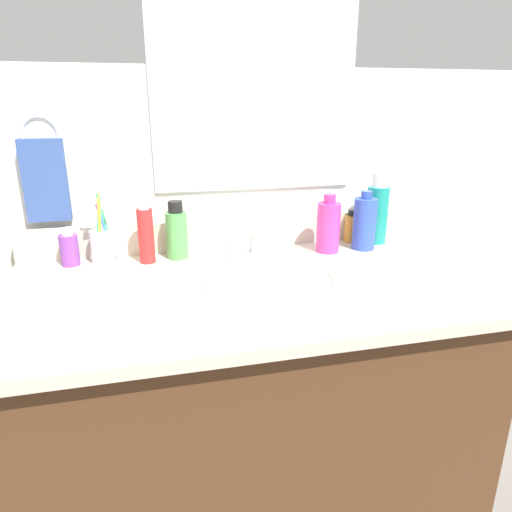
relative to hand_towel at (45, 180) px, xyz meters
The scene contains 18 objects.
vanity_cabinet 0.86m from the hand_towel, 33.40° to the right, with size 1.13×0.57×0.75m, color #4C2D19.
countertop 0.63m from the hand_towel, 33.40° to the right, with size 1.18×0.62×0.03m, color beige.
backsplash 0.52m from the hand_towel, ahead, with size 1.18×0.02×0.09m, color beige.
back_wall 0.60m from the hand_towel, ahead, with size 2.28×0.04×1.30m, color white.
mirror_panel 0.63m from the hand_towel, ahead, with size 0.60×0.01×0.56m, color #B2BCC6.
towel_ring 0.12m from the hand_towel, 90.00° to the left, with size 0.10×0.10×0.01m, color silver.
hand_towel is the anchor object (origin of this frame).
sink_basin 0.68m from the hand_towel, 29.34° to the right, with size 0.35×0.35×0.11m.
faucet 0.59m from the hand_towel, 11.76° to the right, with size 0.16×0.10×0.08m.
bottle_oil_amber 0.90m from the hand_towel, ahead, with size 0.04×0.04×0.10m.
bottle_shampoo_blue 0.91m from the hand_towel, ahead, with size 0.07×0.07×0.18m.
bottle_soap_pink 0.79m from the hand_towel, ahead, with size 0.07×0.07×0.17m.
bottle_cream_purple 0.20m from the hand_towel, 56.64° to the right, with size 0.05×0.05×0.10m.
bottle_mouthwash_teal 0.96m from the hand_towel, ahead, with size 0.07×0.07×0.22m.
bottle_toner_green 0.38m from the hand_towel, 13.27° to the right, with size 0.06×0.06×0.16m.
bottle_spray_red 0.31m from the hand_towel, 21.73° to the right, with size 0.04×0.04×0.17m.
cup_white_ceramic 0.23m from the hand_towel, 27.89° to the right, with size 0.08×0.07×0.19m.
soap_bar 0.22m from the hand_towel, 121.68° to the right, with size 0.06×0.04×0.02m, color white.
Camera 1 is at (-0.23, -1.02, 1.21)m, focal length 32.33 mm.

